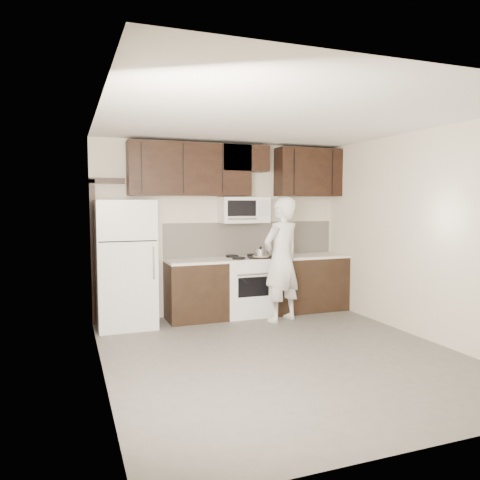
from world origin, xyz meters
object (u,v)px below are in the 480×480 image
stove (246,286)px  person (281,259)px  refrigerator (125,264)px  microwave (244,210)px

stove → person: person is taller
refrigerator → microwave: bearing=5.1°
microwave → person: 1.03m
stove → refrigerator: refrigerator is taller
stove → microwave: bearing=90.1°
microwave → stove: bearing=-89.9°
person → refrigerator: bearing=-33.3°
microwave → refrigerator: microwave is taller
microwave → person: size_ratio=0.41×
microwave → refrigerator: (-1.85, -0.17, -0.75)m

